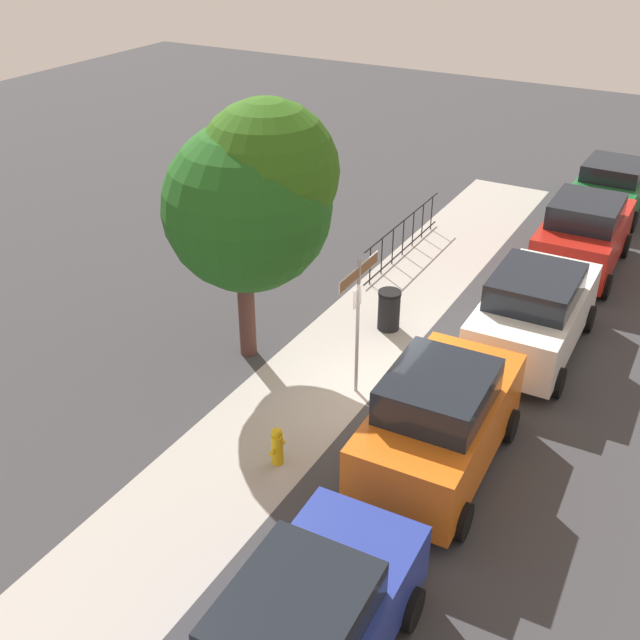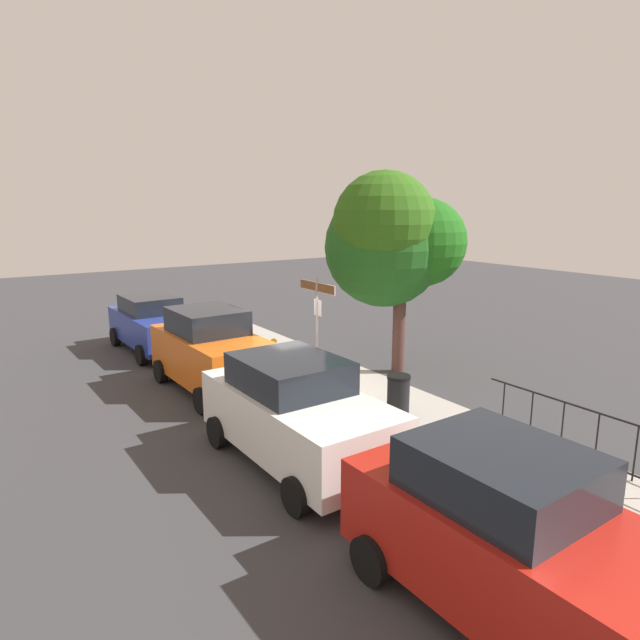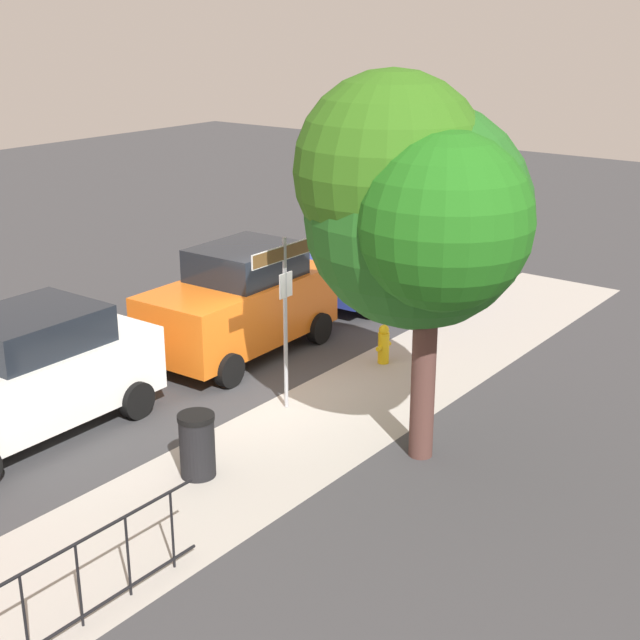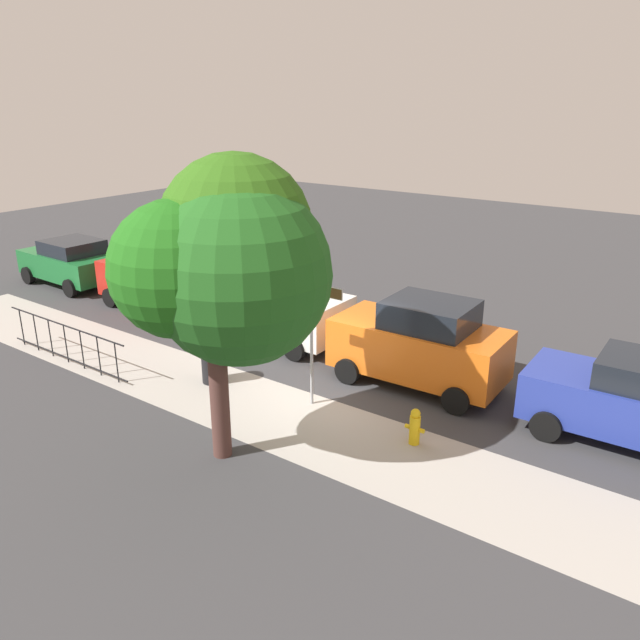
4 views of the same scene
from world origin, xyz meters
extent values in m
plane|color=#38383A|center=(0.00, 0.00, 0.00)|extent=(60.00, 60.00, 0.00)
cube|color=#A6A199|center=(2.00, 1.30, 0.00)|extent=(24.00, 2.60, 0.00)
cylinder|color=#9EA0A5|center=(0.24, 0.40, 1.50)|extent=(0.07, 0.07, 3.01)
cube|color=brown|center=(0.24, 0.40, 2.75)|extent=(1.58, 0.02, 0.22)
cube|color=white|center=(0.24, 0.40, 2.75)|extent=(1.61, 0.02, 0.25)
cube|color=silver|center=(0.24, 0.42, 2.20)|extent=(0.32, 0.02, 0.42)
cylinder|color=#4F312C|center=(0.37, 3.17, 1.41)|extent=(0.37, 0.37, 2.81)
sphere|color=#2D6015|center=(0.37, 2.51, 4.34)|extent=(2.84, 2.84, 2.84)
sphere|color=#1D6216|center=(0.74, 3.60, 3.80)|extent=(2.47, 2.47, 2.47)
sphere|color=#1F5A1C|center=(0.06, 2.80, 3.66)|extent=(3.38, 3.38, 3.38)
sphere|color=#276D19|center=(-0.13, 2.84, 3.92)|extent=(2.52, 2.52, 2.52)
cube|color=#263797|center=(-6.00, -2.04, 0.81)|extent=(4.27, 1.93, 0.98)
cube|color=black|center=(-6.25, -2.05, 1.57)|extent=(2.07, 1.65, 0.54)
cylinder|color=black|center=(-4.59, -1.10, 0.32)|extent=(0.65, 0.24, 0.64)
cylinder|color=black|center=(-4.54, -2.90, 0.32)|extent=(0.65, 0.24, 0.64)
cylinder|color=black|center=(-7.46, -1.18, 0.32)|extent=(0.65, 0.24, 0.64)
cylinder|color=black|center=(-7.41, -2.99, 0.32)|extent=(0.65, 0.24, 0.64)
cube|color=orange|center=(-1.20, -1.96, 0.92)|extent=(4.19, 1.99, 1.20)
cube|color=black|center=(-1.45, -1.97, 1.84)|extent=(2.03, 1.70, 0.64)
cylinder|color=black|center=(0.18, -0.99, 0.32)|extent=(0.65, 0.24, 0.64)
cylinder|color=black|center=(0.23, -2.85, 0.32)|extent=(0.65, 0.24, 0.64)
cylinder|color=black|center=(-2.63, -1.07, 0.32)|extent=(0.65, 0.24, 0.64)
cylinder|color=black|center=(-2.58, -2.93, 0.32)|extent=(0.65, 0.24, 0.64)
cube|color=white|center=(3.60, -2.28, 0.87)|extent=(4.43, 2.01, 1.10)
cube|color=black|center=(3.34, -2.28, 1.72)|extent=(2.14, 1.74, 0.60)
cylinder|color=black|center=(5.09, -1.28, 0.32)|extent=(0.64, 0.23, 0.64)
cylinder|color=black|center=(5.11, -3.23, 0.32)|extent=(0.64, 0.23, 0.64)
cylinder|color=black|center=(2.09, -1.33, 0.32)|extent=(0.64, 0.23, 0.64)
cylinder|color=black|center=(2.11, -3.27, 0.32)|extent=(0.64, 0.23, 0.64)
cube|color=#B21D15|center=(8.40, -2.26, 0.89)|extent=(4.21, 1.98, 1.14)
cube|color=black|center=(8.15, -2.26, 1.77)|extent=(2.03, 1.72, 0.61)
cylinder|color=black|center=(6.96, -1.32, 0.32)|extent=(0.64, 0.23, 0.64)
cylinder|color=black|center=(6.99, -3.24, 0.32)|extent=(0.64, 0.23, 0.64)
cylinder|color=black|center=(6.85, 2.30, 1.05)|extent=(4.91, 0.04, 0.04)
cylinder|color=black|center=(6.85, 2.30, 0.12)|extent=(4.91, 0.04, 0.04)
cylinder|color=black|center=(4.75, 2.30, 0.53)|extent=(0.03, 0.03, 1.05)
cylinder|color=black|center=(5.45, 2.30, 0.53)|extent=(0.03, 0.03, 1.05)
cylinder|color=black|center=(6.15, 2.30, 0.53)|extent=(0.03, 0.03, 1.05)
cylinder|color=black|center=(6.85, 2.30, 0.53)|extent=(0.03, 0.03, 1.05)
cylinder|color=black|center=(7.56, 2.30, 0.53)|extent=(0.03, 0.03, 1.05)
cylinder|color=yellow|center=(-2.49, 0.60, 0.31)|extent=(0.22, 0.22, 0.62)
sphere|color=yellow|center=(-2.49, 0.60, 0.68)|extent=(0.20, 0.20, 0.20)
cylinder|color=yellow|center=(-2.65, 0.60, 0.34)|extent=(0.10, 0.09, 0.09)
cylinder|color=yellow|center=(-2.33, 0.60, 0.34)|extent=(0.10, 0.09, 0.09)
cylinder|color=black|center=(2.90, 0.90, 0.45)|extent=(0.52, 0.52, 0.90)
cylinder|color=black|center=(2.90, 0.90, 0.94)|extent=(0.55, 0.55, 0.08)
camera|label=1|loc=(-11.52, -5.38, 9.19)|focal=42.88mm
camera|label=2|loc=(11.78, -7.26, 4.84)|focal=30.36mm
camera|label=3|loc=(11.22, 9.47, 6.49)|focal=50.55mm
camera|label=4|loc=(-7.51, 10.79, 6.69)|focal=35.39mm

